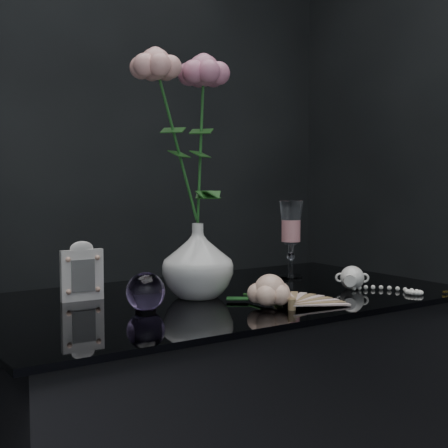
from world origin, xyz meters
TOP-DOWN VIEW (x-y plane):
  - vase at (-0.06, 0.05)m, footprint 0.17×0.17m
  - wine_glass at (0.27, 0.15)m, footprint 0.08×0.08m
  - picture_frame at (-0.28, 0.16)m, footprint 0.10×0.08m
  - paperweight at (-0.21, -0.01)m, footprint 0.09×0.09m
  - paper_fan at (0.02, -0.16)m, footprint 0.28×0.23m
  - loose_rose at (0.01, -0.11)m, footprint 0.15×0.19m
  - pearl_jar at (0.29, -0.06)m, footprint 0.27×0.27m
  - roses at (-0.08, 0.06)m, footprint 0.21×0.13m

SIDE VIEW (x-z plane):
  - paper_fan at x=0.02m, z-range 0.76..0.79m
  - pearl_jar at x=0.29m, z-range 0.76..0.82m
  - loose_rose at x=0.01m, z-range 0.76..0.83m
  - paperweight at x=-0.21m, z-range 0.76..0.84m
  - picture_frame at x=-0.28m, z-range 0.76..0.89m
  - vase at x=-0.06m, z-range 0.76..0.92m
  - wine_glass at x=0.27m, z-range 0.76..0.96m
  - roses at x=-0.08m, z-range 0.92..1.33m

